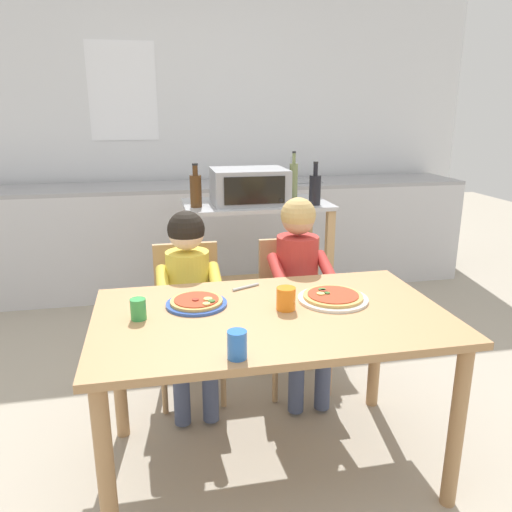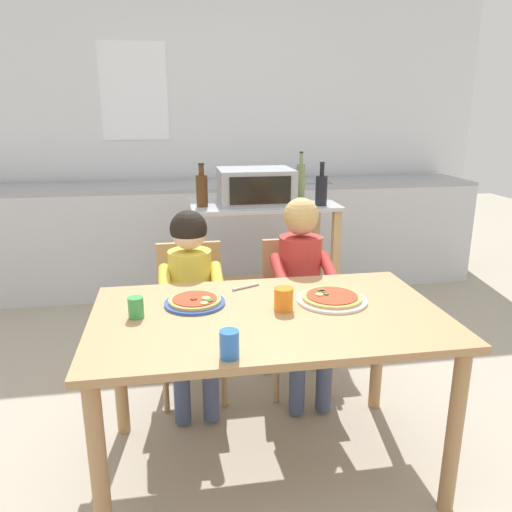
{
  "view_description": "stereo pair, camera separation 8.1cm",
  "coord_description": "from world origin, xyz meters",
  "px_view_note": "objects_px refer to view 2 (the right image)",
  "views": [
    {
      "loc": [
        -0.44,
        -1.8,
        1.5
      ],
      "look_at": [
        0.0,
        0.3,
        0.87
      ],
      "focal_mm": 35.1,
      "sensor_mm": 36.0,
      "label": 1
    },
    {
      "loc": [
        -0.36,
        -1.82,
        1.5
      ],
      "look_at": [
        0.0,
        0.3,
        0.87
      ],
      "focal_mm": 35.1,
      "sensor_mm": 36.0,
      "label": 2
    }
  ],
  "objects_px": {
    "kitchen_island_cart": "(263,248)",
    "dining_chair_left": "(191,308)",
    "bottle_clear_vinegar": "(202,189)",
    "drinking_cup_green": "(136,307)",
    "pizza_plate_white": "(332,298)",
    "bottle_brown_beer": "(321,189)",
    "child_in_yellow_shirt": "(191,286)",
    "drinking_cup_orange": "(284,299)",
    "child_in_red_shirt": "(302,277)",
    "serving_spoon": "(246,287)",
    "pizza_plate_blue_rimmed": "(195,302)",
    "dining_table": "(268,335)",
    "bottle_squat_spirits": "(301,180)",
    "toaster_oven": "(255,186)",
    "dining_chair_right": "(296,303)",
    "drinking_cup_blue": "(229,344)"
  },
  "relations": [
    {
      "from": "dining_table",
      "to": "kitchen_island_cart",
      "type": "bearing_deg",
      "value": 80.61
    },
    {
      "from": "dining_chair_right",
      "to": "child_in_yellow_shirt",
      "type": "height_order",
      "value": "child_in_yellow_shirt"
    },
    {
      "from": "bottle_clear_vinegar",
      "to": "serving_spoon",
      "type": "height_order",
      "value": "bottle_clear_vinegar"
    },
    {
      "from": "pizza_plate_blue_rimmed",
      "to": "kitchen_island_cart",
      "type": "bearing_deg",
      "value": 67.81
    },
    {
      "from": "bottle_squat_spirits",
      "to": "bottle_brown_beer",
      "type": "height_order",
      "value": "bottle_squat_spirits"
    },
    {
      "from": "pizza_plate_white",
      "to": "drinking_cup_green",
      "type": "relative_size",
      "value": 3.57
    },
    {
      "from": "child_in_yellow_shirt",
      "to": "pizza_plate_white",
      "type": "distance_m",
      "value": 0.76
    },
    {
      "from": "drinking_cup_orange",
      "to": "drinking_cup_green",
      "type": "height_order",
      "value": "drinking_cup_orange"
    },
    {
      "from": "child_in_yellow_shirt",
      "to": "drinking_cup_orange",
      "type": "xyz_separation_m",
      "value": [
        0.35,
        -0.55,
        0.12
      ]
    },
    {
      "from": "toaster_oven",
      "to": "drinking_cup_blue",
      "type": "distance_m",
      "value": 1.8
    },
    {
      "from": "dining_chair_right",
      "to": "child_in_yellow_shirt",
      "type": "distance_m",
      "value": 0.61
    },
    {
      "from": "dining_chair_right",
      "to": "child_in_yellow_shirt",
      "type": "bearing_deg",
      "value": -169.09
    },
    {
      "from": "child_in_red_shirt",
      "to": "pizza_plate_blue_rimmed",
      "type": "distance_m",
      "value": 0.72
    },
    {
      "from": "bottle_brown_beer",
      "to": "dining_chair_right",
      "type": "xyz_separation_m",
      "value": [
        -0.29,
        -0.56,
        -0.54
      ]
    },
    {
      "from": "drinking_cup_green",
      "to": "serving_spoon",
      "type": "height_order",
      "value": "drinking_cup_green"
    },
    {
      "from": "drinking_cup_orange",
      "to": "drinking_cup_green",
      "type": "xyz_separation_m",
      "value": [
        -0.58,
        0.02,
        -0.0
      ]
    },
    {
      "from": "pizza_plate_white",
      "to": "bottle_brown_beer",
      "type": "bearing_deg",
      "value": 75.85
    },
    {
      "from": "bottle_squat_spirits",
      "to": "serving_spoon",
      "type": "relative_size",
      "value": 2.3
    },
    {
      "from": "dining_table",
      "to": "child_in_yellow_shirt",
      "type": "bearing_deg",
      "value": 116.5
    },
    {
      "from": "drinking_cup_orange",
      "to": "child_in_red_shirt",
      "type": "bearing_deg",
      "value": 67.62
    },
    {
      "from": "bottle_brown_beer",
      "to": "child_in_yellow_shirt",
      "type": "height_order",
      "value": "bottle_brown_beer"
    },
    {
      "from": "kitchen_island_cart",
      "to": "bottle_clear_vinegar",
      "type": "relative_size",
      "value": 3.5
    },
    {
      "from": "child_in_red_shirt",
      "to": "serving_spoon",
      "type": "distance_m",
      "value": 0.43
    },
    {
      "from": "kitchen_island_cart",
      "to": "dining_chair_left",
      "type": "height_order",
      "value": "kitchen_island_cart"
    },
    {
      "from": "child_in_red_shirt",
      "to": "drinking_cup_blue",
      "type": "relative_size",
      "value": 11.09
    },
    {
      "from": "bottle_squat_spirits",
      "to": "dining_table",
      "type": "height_order",
      "value": "bottle_squat_spirits"
    },
    {
      "from": "dining_table",
      "to": "bottle_squat_spirits",
      "type": "bearing_deg",
      "value": 71.17
    },
    {
      "from": "dining_chair_right",
      "to": "serving_spoon",
      "type": "bearing_deg",
      "value": -131.25
    },
    {
      "from": "drinking_cup_orange",
      "to": "serving_spoon",
      "type": "height_order",
      "value": "drinking_cup_orange"
    },
    {
      "from": "bottle_squat_spirits",
      "to": "child_in_red_shirt",
      "type": "height_order",
      "value": "bottle_squat_spirits"
    },
    {
      "from": "bottle_squat_spirits",
      "to": "drinking_cup_green",
      "type": "bearing_deg",
      "value": -125.23
    },
    {
      "from": "child_in_yellow_shirt",
      "to": "drinking_cup_green",
      "type": "bearing_deg",
      "value": -113.6
    },
    {
      "from": "kitchen_island_cart",
      "to": "pizza_plate_blue_rimmed",
      "type": "bearing_deg",
      "value": -112.19
    },
    {
      "from": "pizza_plate_blue_rimmed",
      "to": "dining_table",
      "type": "bearing_deg",
      "value": -25.98
    },
    {
      "from": "pizza_plate_blue_rimmed",
      "to": "dining_chair_right",
      "type": "bearing_deg",
      "value": 43.52
    },
    {
      "from": "bottle_brown_beer",
      "to": "dining_chair_left",
      "type": "bearing_deg",
      "value": -147.59
    },
    {
      "from": "bottle_brown_beer",
      "to": "pizza_plate_blue_rimmed",
      "type": "height_order",
      "value": "bottle_brown_beer"
    },
    {
      "from": "toaster_oven",
      "to": "child_in_red_shirt",
      "type": "bearing_deg",
      "value": -82.62
    },
    {
      "from": "child_in_red_shirt",
      "to": "drinking_cup_green",
      "type": "relative_size",
      "value": 12.66
    },
    {
      "from": "dining_chair_left",
      "to": "child_in_yellow_shirt",
      "type": "height_order",
      "value": "child_in_yellow_shirt"
    },
    {
      "from": "bottle_clear_vinegar",
      "to": "child_in_yellow_shirt",
      "type": "height_order",
      "value": "bottle_clear_vinegar"
    },
    {
      "from": "bottle_clear_vinegar",
      "to": "pizza_plate_white",
      "type": "bearing_deg",
      "value": -69.75
    },
    {
      "from": "bottle_clear_vinegar",
      "to": "dining_chair_left",
      "type": "height_order",
      "value": "bottle_clear_vinegar"
    },
    {
      "from": "kitchen_island_cart",
      "to": "bottle_brown_beer",
      "type": "height_order",
      "value": "bottle_brown_beer"
    },
    {
      "from": "bottle_clear_vinegar",
      "to": "drinking_cup_green",
      "type": "xyz_separation_m",
      "value": [
        -0.34,
        -1.28,
        -0.26
      ]
    },
    {
      "from": "bottle_squat_spirits",
      "to": "pizza_plate_blue_rimmed",
      "type": "relative_size",
      "value": 1.27
    },
    {
      "from": "bottle_brown_beer",
      "to": "bottle_clear_vinegar",
      "type": "bearing_deg",
      "value": 173.88
    },
    {
      "from": "dining_chair_left",
      "to": "child_in_yellow_shirt",
      "type": "relative_size",
      "value": 0.81
    },
    {
      "from": "dining_table",
      "to": "drinking_cup_orange",
      "type": "relative_size",
      "value": 15.06
    },
    {
      "from": "dining_chair_left",
      "to": "pizza_plate_white",
      "type": "relative_size",
      "value": 2.73
    }
  ]
}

